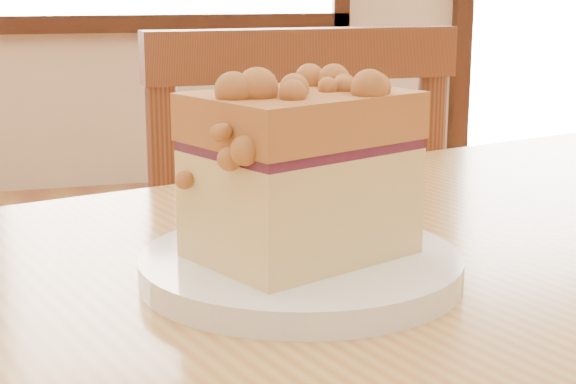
% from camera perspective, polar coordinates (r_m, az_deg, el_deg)
% --- Properties ---
extents(cafe_chair_main, '(0.42, 0.42, 0.90)m').
position_cam_1_polar(cafe_chair_main, '(1.24, -1.29, -9.65)').
color(cafe_chair_main, brown).
rests_on(cafe_chair_main, ground).
extents(plate, '(0.21, 0.21, 0.02)m').
position_cam_1_polar(plate, '(0.58, 0.81, -4.90)').
color(plate, white).
rests_on(plate, cafe_table_main).
extents(cake_slice, '(0.16, 0.14, 0.12)m').
position_cam_1_polar(cake_slice, '(0.57, 0.67, 1.62)').
color(cake_slice, tan).
rests_on(cake_slice, plate).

